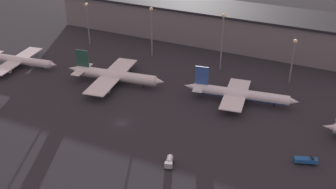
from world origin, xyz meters
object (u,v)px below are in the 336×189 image
object	(u,v)px
airplane_0	(19,60)
service_vehicle_2	(169,162)
airplane_1	(115,76)
airplane_2	(239,94)
service_vehicle_3	(306,160)

from	to	relation	value
airplane_0	service_vehicle_2	world-z (taller)	airplane_0
airplane_1	airplane_2	size ratio (longest dim) A/B	0.98
service_vehicle_3	airplane_0	bearing A→B (deg)	153.50
airplane_2	service_vehicle_2	distance (m)	48.75
airplane_0	airplane_2	bearing A→B (deg)	-1.86
airplane_1	airplane_2	distance (m)	52.86
service_vehicle_2	service_vehicle_3	bearing A→B (deg)	99.53
airplane_1	service_vehicle_2	distance (m)	60.99
service_vehicle_2	service_vehicle_3	xyz separation A→B (m)	(37.81, 19.29, -0.21)
service_vehicle_3	airplane_1	bearing A→B (deg)	146.43
airplane_1	service_vehicle_2	bearing A→B (deg)	-50.45
airplane_0	service_vehicle_2	bearing A→B (deg)	-29.56
airplane_2	service_vehicle_2	size ratio (longest dim) A/B	8.44
airplane_2	airplane_1	bearing A→B (deg)	179.62
airplane_0	airplane_2	world-z (taller)	airplane_2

